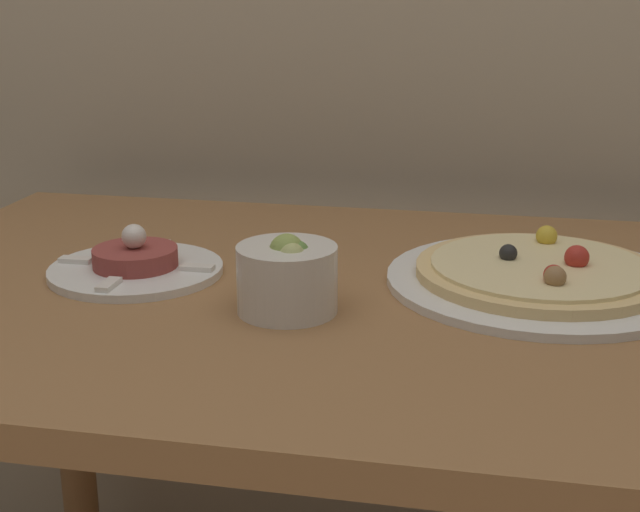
% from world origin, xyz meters
% --- Properties ---
extents(dining_table, '(1.08, 0.75, 0.74)m').
position_xyz_m(dining_table, '(0.00, 0.37, 0.62)').
color(dining_table, olive).
rests_on(dining_table, ground_plane).
extents(pizza_plate, '(0.35, 0.35, 0.05)m').
position_xyz_m(pizza_plate, '(0.27, 0.43, 0.75)').
color(pizza_plate, white).
rests_on(pizza_plate, dining_table).
extents(tartare_plate, '(0.21, 0.21, 0.06)m').
position_xyz_m(tartare_plate, '(-0.21, 0.38, 0.75)').
color(tartare_plate, white).
rests_on(tartare_plate, dining_table).
extents(small_bowl, '(0.11, 0.11, 0.09)m').
position_xyz_m(small_bowl, '(0.00, 0.29, 0.78)').
color(small_bowl, silver).
rests_on(small_bowl, dining_table).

